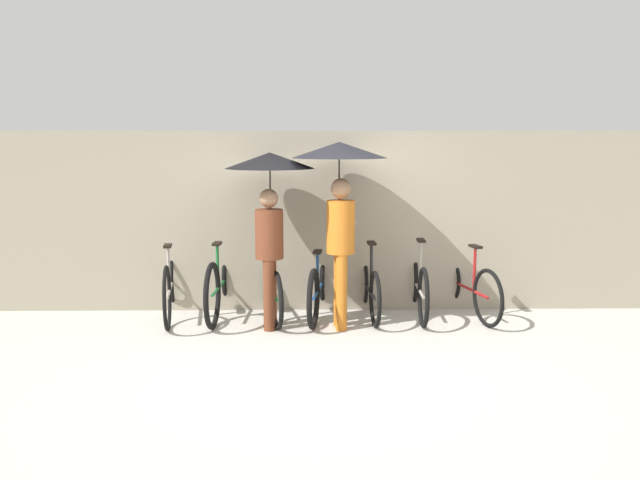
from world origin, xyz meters
TOP-DOWN VIEW (x-y plane):
  - ground_plane at (0.00, 0.00)m, footprint 30.00×30.00m
  - back_wall at (0.00, 1.79)m, footprint 11.63×0.12m
  - parked_bicycle_0 at (-1.82, 1.45)m, footprint 0.45×1.83m
  - parked_bicycle_1 at (-1.21, 1.51)m, footprint 0.44×1.87m
  - parked_bicycle_2 at (-0.61, 1.43)m, footprint 0.54×1.66m
  - parked_bicycle_3 at (0.00, 1.46)m, footprint 0.46×1.76m
  - parked_bicycle_4 at (0.60, 1.47)m, footprint 0.44×1.63m
  - parked_bicycle_5 at (1.21, 1.47)m, footprint 0.44×1.69m
  - parked_bicycle_6 at (1.81, 1.49)m, footprint 0.56×1.70m
  - pedestrian_leading at (-0.57, 1.05)m, footprint 1.01×1.01m
  - pedestrian_center at (0.22, 1.05)m, footprint 1.08×1.08m

SIDE VIEW (x-z plane):
  - ground_plane at x=0.00m, z-range 0.00..0.00m
  - parked_bicycle_4 at x=0.60m, z-range -0.17..0.88m
  - parked_bicycle_2 at x=-0.61m, z-range -0.14..0.85m
  - parked_bicycle_6 at x=1.81m, z-range -0.13..0.85m
  - parked_bicycle_3 at x=0.00m, z-range -0.16..0.89m
  - parked_bicycle_5 at x=1.21m, z-range -0.17..0.92m
  - parked_bicycle_0 at x=-1.82m, z-range -0.15..0.94m
  - parked_bicycle_1 at x=-1.21m, z-range -0.14..0.94m
  - back_wall at x=0.00m, z-range 0.00..2.25m
  - pedestrian_leading at x=-0.57m, z-range 0.58..2.59m
  - pedestrian_center at x=0.22m, z-range 0.64..2.76m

